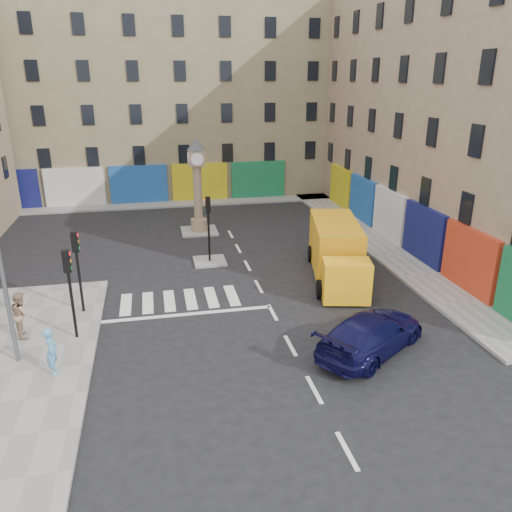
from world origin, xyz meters
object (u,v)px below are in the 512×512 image
object	(u,v)px
traffic_light_island	(208,218)
pedestrian_blue	(52,351)
clock_pillar	(197,180)
pedestrian_tan	(22,314)
traffic_light_left_near	(69,280)
navy_sedan	(371,333)
yellow_van	(337,251)
traffic_light_left_far	(77,259)

from	to	relation	value
traffic_light_island	pedestrian_blue	bearing A→B (deg)	-123.33
clock_pillar	pedestrian_tan	distance (m)	15.86
traffic_light_left_near	traffic_light_island	size ratio (longest dim) A/B	1.00
navy_sedan	yellow_van	distance (m)	7.81
pedestrian_blue	pedestrian_tan	xyz separation A→B (m)	(-1.61, 3.02, 0.09)
traffic_light_island	yellow_van	world-z (taller)	traffic_light_island
navy_sedan	pedestrian_blue	size ratio (longest dim) A/B	3.13
traffic_light_island	pedestrian_blue	distance (m)	12.40
traffic_light_left_near	yellow_van	distance (m)	13.46
traffic_light_left_near	traffic_light_left_far	xyz separation A→B (m)	(0.00, 2.40, 0.00)
traffic_light_island	pedestrian_blue	xyz separation A→B (m)	(-6.75, -10.27, -1.59)
clock_pillar	pedestrian_blue	bearing A→B (deg)	-112.55
clock_pillar	traffic_light_left_far	bearing A→B (deg)	-118.94
traffic_light_island	pedestrian_tan	bearing A→B (deg)	-139.07
traffic_light_island	pedestrian_tan	size ratio (longest dim) A/B	1.97
traffic_light_left_near	clock_pillar	bearing A→B (deg)	65.45
pedestrian_tan	traffic_light_island	bearing A→B (deg)	-67.27
traffic_light_left_far	navy_sedan	xyz separation A→B (m)	(11.21, -5.61, -1.85)
navy_sedan	traffic_light_left_near	bearing A→B (deg)	39.18
traffic_light_left_far	traffic_light_island	size ratio (longest dim) A/B	1.00
traffic_light_left_far	clock_pillar	xyz separation A→B (m)	(6.30, 11.40, 0.93)
traffic_light_left_far	navy_sedan	world-z (taller)	traffic_light_left_far
yellow_van	pedestrian_blue	world-z (taller)	yellow_van
traffic_light_island	navy_sedan	world-z (taller)	traffic_light_island
pedestrian_tan	traffic_light_left_far	bearing A→B (deg)	-66.29
traffic_light_left_far	clock_pillar	world-z (taller)	clock_pillar
traffic_light_left_near	traffic_light_island	world-z (taller)	traffic_light_left_near
navy_sedan	pedestrian_blue	world-z (taller)	pedestrian_blue
traffic_light_left_far	pedestrian_blue	world-z (taller)	traffic_light_left_far
traffic_light_island	pedestrian_blue	world-z (taller)	traffic_light_island
traffic_light_island	navy_sedan	size ratio (longest dim) A/B	0.69
yellow_van	traffic_light_left_near	bearing A→B (deg)	-147.72
clock_pillar	pedestrian_tan	xyz separation A→B (m)	(-8.36, -13.25, -2.46)
traffic_light_left_far	yellow_van	world-z (taller)	traffic_light_left_far
yellow_van	traffic_light_island	bearing A→B (deg)	165.04
pedestrian_blue	traffic_light_left_far	bearing A→B (deg)	-10.68
pedestrian_blue	traffic_light_left_near	bearing A→B (deg)	-15.77
navy_sedan	traffic_light_island	bearing A→B (deg)	-10.81
traffic_light_island	clock_pillar	xyz separation A→B (m)	(0.00, 6.00, 0.96)
clock_pillar	traffic_light_island	bearing A→B (deg)	-90.00
clock_pillar	pedestrian_tan	bearing A→B (deg)	-122.27
traffic_light_island	clock_pillar	bearing A→B (deg)	90.00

